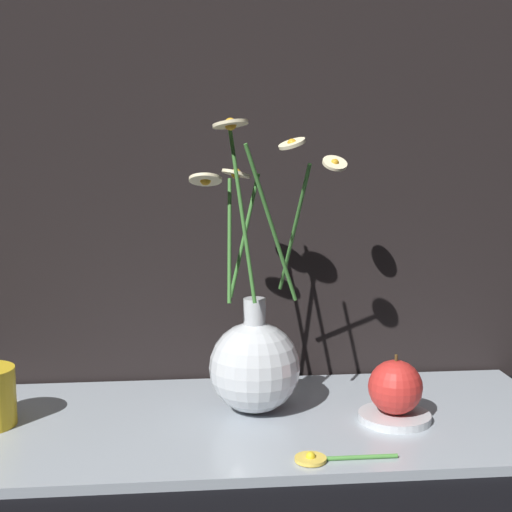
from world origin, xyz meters
TOP-DOWN VIEW (x-y plane):
  - ground_plane at (0.00, 0.00)m, footprint 6.00×6.00m
  - shelf at (0.00, 0.00)m, footprint 0.81×0.34m
  - backdrop_wall at (0.00, 0.19)m, footprint 1.31×0.02m
  - vase_with_flowers at (-0.00, 0.03)m, footprint 0.21×0.16m
  - saucer_plate at (0.18, -0.03)m, footprint 0.09×0.09m
  - orange_fruit at (0.18, -0.03)m, footprint 0.07×0.07m
  - loose_daisy at (0.06, -0.14)m, footprint 0.12×0.04m

SIDE VIEW (x-z plane):
  - ground_plane at x=0.00m, z-range 0.00..0.00m
  - shelf at x=0.00m, z-range 0.00..0.01m
  - loose_daisy at x=0.06m, z-range 0.01..0.02m
  - saucer_plate at x=0.18m, z-range 0.01..0.02m
  - orange_fruit at x=0.18m, z-range 0.02..0.10m
  - vase_with_flowers at x=0.00m, z-range -0.11..0.28m
  - backdrop_wall at x=0.00m, z-range 0.00..1.10m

